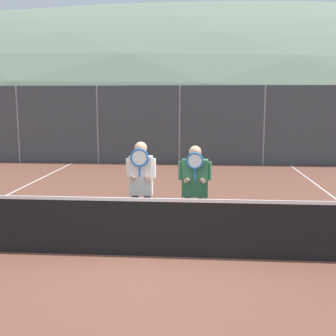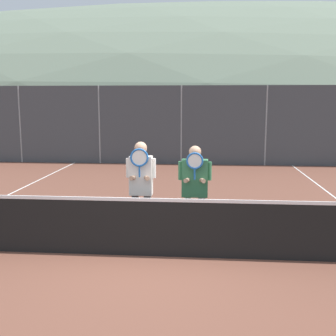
% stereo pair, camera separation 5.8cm
% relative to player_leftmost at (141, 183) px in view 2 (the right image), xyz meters
% --- Properties ---
extents(ground_plane, '(120.00, 120.00, 0.00)m').
position_rel_player_leftmost_xyz_m(ground_plane, '(0.20, -0.70, -1.11)').
color(ground_plane, brown).
extents(hill_distant, '(133.75, 74.30, 26.01)m').
position_rel_player_leftmost_xyz_m(hill_distant, '(0.20, 50.45, -1.11)').
color(hill_distant, slate).
rests_on(hill_distant, ground_plane).
extents(clubhouse_building, '(20.16, 5.50, 3.92)m').
position_rel_player_leftmost_xyz_m(clubhouse_building, '(0.21, 19.14, 0.87)').
color(clubhouse_building, beige).
rests_on(clubhouse_building, ground_plane).
extents(fence_back, '(20.23, 0.06, 3.17)m').
position_rel_player_leftmost_xyz_m(fence_back, '(0.20, 9.57, 0.48)').
color(fence_back, gray).
rests_on(fence_back, ground_plane).
extents(tennis_net, '(11.98, 0.09, 1.10)m').
position_rel_player_leftmost_xyz_m(tennis_net, '(0.20, -0.70, -0.59)').
color(tennis_net, gray).
rests_on(tennis_net, ground_plane).
extents(player_leftmost, '(0.54, 0.34, 1.86)m').
position_rel_player_leftmost_xyz_m(player_leftmost, '(0.00, 0.00, 0.00)').
color(player_leftmost, '#56565B').
rests_on(player_leftmost, ground_plane).
extents(player_center_left, '(0.60, 0.34, 1.79)m').
position_rel_player_leftmost_xyz_m(player_center_left, '(0.97, 0.09, -0.04)').
color(player_center_left, white).
rests_on(player_center_left, ground_plane).
extents(car_far_left, '(4.69, 2.07, 1.80)m').
position_rel_player_leftmost_xyz_m(car_far_left, '(-4.82, 12.69, -0.19)').
color(car_far_left, black).
rests_on(car_far_left, ground_plane).
extents(car_left_of_center, '(4.08, 1.94, 1.90)m').
position_rel_player_leftmost_xyz_m(car_left_of_center, '(0.46, 12.60, -0.15)').
color(car_left_of_center, black).
rests_on(car_left_of_center, ground_plane).
extents(car_center, '(4.03, 2.09, 1.87)m').
position_rel_player_leftmost_xyz_m(car_center, '(5.42, 13.07, -0.16)').
color(car_center, navy).
rests_on(car_center, ground_plane).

